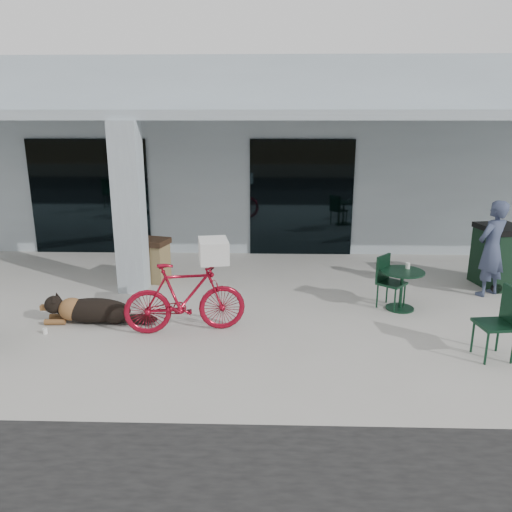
{
  "coord_description": "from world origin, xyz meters",
  "views": [
    {
      "loc": [
        1.08,
        -6.63,
        3.18
      ],
      "look_at": [
        0.85,
        1.16,
        1.0
      ],
      "focal_mm": 35.0,
      "sensor_mm": 36.0,
      "label": 1
    }
  ],
  "objects_px": {
    "cafe_chair_far_b": "(495,324)",
    "wheeled_bin": "(500,256)",
    "bicycle": "(185,298)",
    "trash_receptacle": "(155,260)",
    "cafe_table_far": "(401,290)",
    "person": "(492,249)",
    "cafe_chair_far_a": "(392,283)",
    "dog": "(94,309)"
  },
  "relations": [
    {
      "from": "cafe_chair_far_b",
      "to": "person",
      "type": "xyz_separation_m",
      "value": [
        0.98,
        2.54,
        0.38
      ]
    },
    {
      "from": "cafe_table_far",
      "to": "cafe_chair_far_a",
      "type": "bearing_deg",
      "value": 155.98
    },
    {
      "from": "cafe_table_far",
      "to": "wheeled_bin",
      "type": "xyz_separation_m",
      "value": [
        2.19,
        1.3,
        0.25
      ]
    },
    {
      "from": "person",
      "to": "wheeled_bin",
      "type": "height_order",
      "value": "person"
    },
    {
      "from": "bicycle",
      "to": "dog",
      "type": "relative_size",
      "value": 1.32
    },
    {
      "from": "cafe_table_far",
      "to": "wheeled_bin",
      "type": "distance_m",
      "value": 2.55
    },
    {
      "from": "wheeled_bin",
      "to": "cafe_table_far",
      "type": "bearing_deg",
      "value": -159.53
    },
    {
      "from": "cafe_chair_far_a",
      "to": "person",
      "type": "distance_m",
      "value": 2.09
    },
    {
      "from": "person",
      "to": "trash_receptacle",
      "type": "bearing_deg",
      "value": -38.92
    },
    {
      "from": "bicycle",
      "to": "wheeled_bin",
      "type": "bearing_deg",
      "value": -78.88
    },
    {
      "from": "cafe_chair_far_b",
      "to": "wheeled_bin",
      "type": "xyz_separation_m",
      "value": [
        1.39,
        3.07,
        0.1
      ]
    },
    {
      "from": "bicycle",
      "to": "cafe_table_far",
      "type": "relative_size",
      "value": 2.5
    },
    {
      "from": "trash_receptacle",
      "to": "wheeled_bin",
      "type": "height_order",
      "value": "wheeled_bin"
    },
    {
      "from": "cafe_chair_far_a",
      "to": "dog",
      "type": "bearing_deg",
      "value": 140.95
    },
    {
      "from": "person",
      "to": "trash_receptacle",
      "type": "height_order",
      "value": "person"
    },
    {
      "from": "cafe_chair_far_b",
      "to": "dog",
      "type": "bearing_deg",
      "value": -106.83
    },
    {
      "from": "cafe_chair_far_b",
      "to": "trash_receptacle",
      "type": "distance_m",
      "value": 6.17
    },
    {
      "from": "bicycle",
      "to": "trash_receptacle",
      "type": "distance_m",
      "value": 2.6
    },
    {
      "from": "cafe_table_far",
      "to": "person",
      "type": "height_order",
      "value": "person"
    },
    {
      "from": "cafe_chair_far_b",
      "to": "bicycle",
      "type": "bearing_deg",
      "value": -106.46
    },
    {
      "from": "cafe_chair_far_b",
      "to": "wheeled_bin",
      "type": "relative_size",
      "value": 0.84
    },
    {
      "from": "cafe_table_far",
      "to": "trash_receptacle",
      "type": "distance_m",
      "value": 4.72
    },
    {
      "from": "cafe_chair_far_a",
      "to": "person",
      "type": "relative_size",
      "value": 0.51
    },
    {
      "from": "cafe_table_far",
      "to": "bicycle",
      "type": "bearing_deg",
      "value": -163.62
    },
    {
      "from": "trash_receptacle",
      "to": "wheeled_bin",
      "type": "distance_m",
      "value": 6.7
    },
    {
      "from": "dog",
      "to": "person",
      "type": "distance_m",
      "value": 7.0
    },
    {
      "from": "bicycle",
      "to": "trash_receptacle",
      "type": "relative_size",
      "value": 2.1
    },
    {
      "from": "cafe_table_far",
      "to": "trash_receptacle",
      "type": "bearing_deg",
      "value": 163.15
    },
    {
      "from": "cafe_chair_far_a",
      "to": "wheeled_bin",
      "type": "bearing_deg",
      "value": -20.62
    },
    {
      "from": "cafe_table_far",
      "to": "wheeled_bin",
      "type": "bearing_deg",
      "value": 30.66
    },
    {
      "from": "cafe_table_far",
      "to": "person",
      "type": "relative_size",
      "value": 0.41
    },
    {
      "from": "person",
      "to": "cafe_table_far",
      "type": "bearing_deg",
      "value": -10.08
    },
    {
      "from": "dog",
      "to": "cafe_table_far",
      "type": "relative_size",
      "value": 1.89
    },
    {
      "from": "dog",
      "to": "cafe_chair_far_b",
      "type": "distance_m",
      "value": 5.93
    },
    {
      "from": "cafe_chair_far_a",
      "to": "cafe_chair_far_b",
      "type": "xyz_separation_m",
      "value": [
        0.95,
        -1.84,
        0.05
      ]
    },
    {
      "from": "bicycle",
      "to": "cafe_chair_far_b",
      "type": "height_order",
      "value": "bicycle"
    },
    {
      "from": "cafe_chair_far_a",
      "to": "wheeled_bin",
      "type": "xyz_separation_m",
      "value": [
        2.34,
        1.23,
        0.14
      ]
    },
    {
      "from": "trash_receptacle",
      "to": "wheeled_bin",
      "type": "xyz_separation_m",
      "value": [
        6.7,
        -0.07,
        0.16
      ]
    },
    {
      "from": "bicycle",
      "to": "cafe_table_far",
      "type": "bearing_deg",
      "value": -84.72
    },
    {
      "from": "cafe_chair_far_b",
      "to": "person",
      "type": "distance_m",
      "value": 2.75
    },
    {
      "from": "cafe_chair_far_a",
      "to": "person",
      "type": "height_order",
      "value": "person"
    },
    {
      "from": "person",
      "to": "cafe_chair_far_b",
      "type": "bearing_deg",
      "value": 35.46
    }
  ]
}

